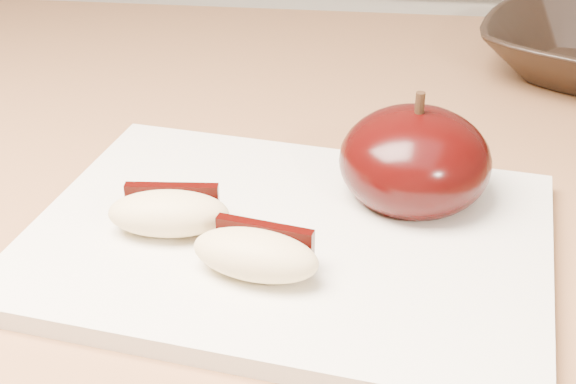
# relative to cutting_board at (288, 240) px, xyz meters

# --- Properties ---
(back_cabinet) EXTENTS (2.40, 0.62, 0.94)m
(back_cabinet) POSITION_rel_cutting_board_xyz_m (-0.04, 0.80, -0.43)
(back_cabinet) COLOR silver
(back_cabinet) RESTS_ON ground
(cutting_board) EXTENTS (0.31, 0.24, 0.01)m
(cutting_board) POSITION_rel_cutting_board_xyz_m (0.00, 0.00, 0.00)
(cutting_board) COLOR silver
(cutting_board) RESTS_ON island_counter
(apple_half) EXTENTS (0.10, 0.10, 0.07)m
(apple_half) POSITION_rel_cutting_board_xyz_m (0.07, 0.05, 0.03)
(apple_half) COLOR black
(apple_half) RESTS_ON cutting_board
(apple_wedge_a) EXTENTS (0.07, 0.04, 0.02)m
(apple_wedge_a) POSITION_rel_cutting_board_xyz_m (-0.06, -0.01, 0.02)
(apple_wedge_a) COLOR beige
(apple_wedge_a) RESTS_ON cutting_board
(apple_wedge_b) EXTENTS (0.07, 0.04, 0.02)m
(apple_wedge_b) POSITION_rel_cutting_board_xyz_m (-0.01, -0.04, 0.02)
(apple_wedge_b) COLOR beige
(apple_wedge_b) RESTS_ON cutting_board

